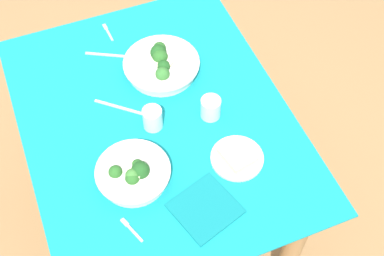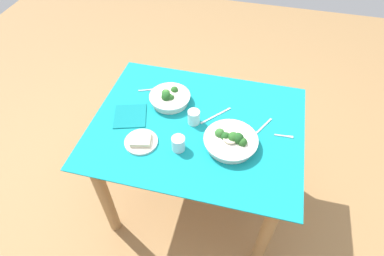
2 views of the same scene
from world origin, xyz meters
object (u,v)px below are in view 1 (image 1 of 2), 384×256
object	(u,v)px
broccoli_bowl_far	(161,65)
bread_side_plate	(237,157)
fork_by_near_bowl	(108,31)
table_knife_right	(112,55)
table_knife_left	(122,108)
napkin_folded_upper	(205,208)
water_glass_side	(211,108)
water_glass_center	(153,118)
fork_by_far_bowl	(131,229)
broccoli_bowl_near	(133,174)

from	to	relation	value
broccoli_bowl_far	bread_side_plate	xyz separation A→B (m)	(0.45, 0.10, -0.02)
fork_by_near_bowl	table_knife_right	xyz separation A→B (m)	(0.13, -0.02, -0.00)
table_knife_left	napkin_folded_upper	distance (m)	0.47
table_knife_right	table_knife_left	bearing A→B (deg)	-70.95
bread_side_plate	table_knife_left	distance (m)	0.44
table_knife_left	table_knife_right	size ratio (longest dim) A/B	1.01
water_glass_side	fork_by_near_bowl	distance (m)	0.56
water_glass_center	table_knife_right	xyz separation A→B (m)	(-0.36, -0.04, -0.04)
fork_by_far_bowl	broccoli_bowl_near	bearing A→B (deg)	-42.33
fork_by_far_bowl	napkin_folded_upper	xyz separation A→B (m)	(0.02, 0.23, 0.00)
bread_side_plate	broccoli_bowl_near	bearing A→B (deg)	-99.35
fork_by_far_bowl	bread_side_plate	bearing A→B (deg)	-95.76
broccoli_bowl_far	table_knife_right	size ratio (longest dim) A/B	1.35
fork_by_far_bowl	fork_by_near_bowl	xyz separation A→B (m)	(-0.82, 0.17, 0.00)
bread_side_plate	table_knife_right	xyz separation A→B (m)	(-0.58, -0.24, -0.01)
broccoli_bowl_far	water_glass_center	xyz separation A→B (m)	(0.22, -0.11, 0.01)
table_knife_left	table_knife_right	xyz separation A→B (m)	(-0.25, 0.04, 0.00)
fork_by_far_bowl	table_knife_right	world-z (taller)	same
bread_side_plate	table_knife_right	bearing A→B (deg)	-157.66
table_knife_left	water_glass_side	bearing A→B (deg)	-166.02
water_glass_side	fork_by_near_bowl	size ratio (longest dim) A/B	0.79
napkin_folded_upper	broccoli_bowl_far	bearing A→B (deg)	173.24
broccoli_bowl_near	bread_side_plate	size ratio (longest dim) A/B	1.37
broccoli_bowl_far	fork_by_near_bowl	xyz separation A→B (m)	(-0.27, -0.13, -0.03)
broccoli_bowl_far	napkin_folded_upper	xyz separation A→B (m)	(0.57, -0.07, -0.03)
broccoli_bowl_near	table_knife_left	bearing A→B (deg)	170.29
broccoli_bowl_far	water_glass_center	world-z (taller)	broccoli_bowl_far
fork_by_near_bowl	table_knife_right	size ratio (longest dim) A/B	0.48
fork_by_far_bowl	table_knife_left	distance (m)	0.45
table_knife_right	bread_side_plate	bearing A→B (deg)	-39.41
water_glass_center	water_glass_side	xyz separation A→B (m)	(0.03, 0.20, -0.00)
broccoli_bowl_far	napkin_folded_upper	bearing A→B (deg)	-6.76
bread_side_plate	table_knife_left	size ratio (longest dim) A/B	0.83
bread_side_plate	table_knife_right	size ratio (longest dim) A/B	0.84
broccoli_bowl_near	table_knife_right	world-z (taller)	broccoli_bowl_near
napkin_folded_upper	table_knife_right	bearing A→B (deg)	-173.76
water_glass_center	bread_side_plate	bearing A→B (deg)	42.10
broccoli_bowl_near	water_glass_side	world-z (taller)	broccoli_bowl_near
bread_side_plate	fork_by_far_bowl	size ratio (longest dim) A/B	1.81
table_knife_right	napkin_folded_upper	xyz separation A→B (m)	(0.71, 0.08, 0.00)
fork_by_near_bowl	table_knife_left	world-z (taller)	same
fork_by_far_bowl	fork_by_near_bowl	size ratio (longest dim) A/B	0.97
table_knife_left	napkin_folded_upper	xyz separation A→B (m)	(0.46, 0.12, 0.00)
broccoli_bowl_near	table_knife_left	size ratio (longest dim) A/B	1.13
fork_by_near_bowl	napkin_folded_upper	world-z (taller)	napkin_folded_upper
fork_by_far_bowl	fork_by_near_bowl	distance (m)	0.83
broccoli_bowl_far	fork_by_far_bowl	xyz separation A→B (m)	(0.55, -0.30, -0.03)
broccoli_bowl_near	table_knife_right	distance (m)	0.54
broccoli_bowl_far	water_glass_center	size ratio (longest dim) A/B	3.45
water_glass_side	napkin_folded_upper	xyz separation A→B (m)	(0.32, -0.15, -0.04)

